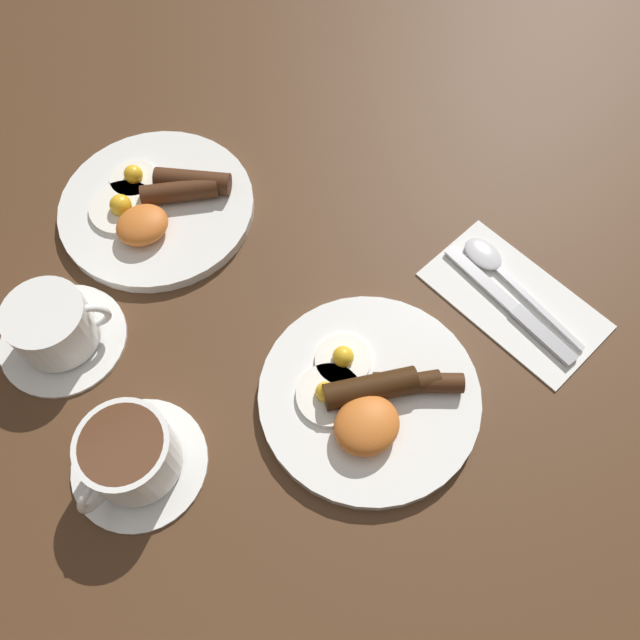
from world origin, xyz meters
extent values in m
plane|color=#4C301C|center=(0.00, 0.00, 0.00)|extent=(3.00, 3.00, 0.00)
cylinder|color=white|center=(0.00, 0.00, 0.01)|extent=(0.24, 0.24, 0.01)
cylinder|color=white|center=(-0.04, 0.02, 0.02)|extent=(0.07, 0.07, 0.01)
sphere|color=yellow|center=(-0.04, 0.03, 0.03)|extent=(0.02, 0.02, 0.02)
cylinder|color=white|center=(0.00, 0.05, 0.02)|extent=(0.06, 0.06, 0.01)
sphere|color=yellow|center=(0.00, 0.05, 0.03)|extent=(0.02, 0.02, 0.02)
ellipsoid|color=orange|center=(-0.03, -0.03, 0.03)|extent=(0.07, 0.06, 0.03)
cylinder|color=#412311|center=(0.05, -0.02, 0.03)|extent=(0.09, 0.08, 0.02)
cylinder|color=#361E0C|center=(0.03, -0.01, 0.03)|extent=(0.09, 0.06, 0.02)
cylinder|color=#331C0A|center=(0.00, 0.00, 0.03)|extent=(0.10, 0.07, 0.03)
cylinder|color=white|center=(-0.06, 0.36, 0.01)|extent=(0.25, 0.25, 0.01)
cylinder|color=white|center=(-0.10, 0.38, 0.02)|extent=(0.08, 0.08, 0.01)
sphere|color=yellow|center=(-0.10, 0.38, 0.03)|extent=(0.03, 0.03, 0.03)
cylinder|color=white|center=(-0.06, 0.41, 0.02)|extent=(0.06, 0.06, 0.01)
sphere|color=yellow|center=(-0.06, 0.41, 0.03)|extent=(0.02, 0.02, 0.02)
ellipsoid|color=orange|center=(-0.09, 0.33, 0.03)|extent=(0.06, 0.06, 0.03)
cylinder|color=#442412|center=(-0.01, 0.36, 0.03)|extent=(0.09, 0.09, 0.03)
cylinder|color=#452513|center=(-0.03, 0.35, 0.03)|extent=(0.10, 0.07, 0.03)
cylinder|color=white|center=(-0.24, 0.08, 0.00)|extent=(0.14, 0.14, 0.01)
cylinder|color=white|center=(-0.24, 0.08, 0.04)|extent=(0.09, 0.09, 0.07)
cylinder|color=#56331E|center=(-0.24, 0.08, 0.07)|extent=(0.08, 0.08, 0.00)
torus|color=white|center=(-0.28, 0.07, 0.05)|extent=(0.05, 0.02, 0.05)
cylinder|color=white|center=(-0.24, 0.26, 0.00)|extent=(0.14, 0.14, 0.01)
cylinder|color=white|center=(-0.24, 0.26, 0.04)|extent=(0.09, 0.09, 0.06)
cylinder|color=#56331E|center=(-0.24, 0.26, 0.07)|extent=(0.08, 0.08, 0.00)
torus|color=white|center=(-0.20, 0.25, 0.04)|extent=(0.04, 0.02, 0.04)
cube|color=white|center=(0.22, -0.01, 0.00)|extent=(0.14, 0.22, 0.01)
cube|color=silver|center=(0.20, 0.04, 0.01)|extent=(0.02, 0.11, 0.00)
cube|color=#9E9EA3|center=(0.21, -0.06, 0.01)|extent=(0.02, 0.09, 0.01)
ellipsoid|color=silver|center=(0.23, 0.06, 0.01)|extent=(0.04, 0.05, 0.01)
cube|color=silver|center=(0.23, -0.03, 0.01)|extent=(0.01, 0.14, 0.00)
camera|label=1|loc=(-0.19, -0.16, 0.65)|focal=35.00mm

